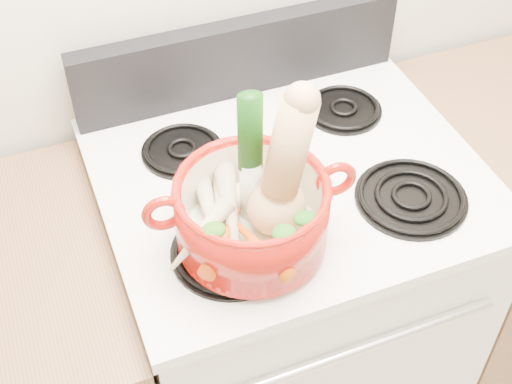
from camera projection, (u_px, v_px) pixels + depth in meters
name	position (u px, v px, depth m)	size (l,w,h in m)	color
stove_body	(284.00, 311.00, 1.82)	(0.76, 0.65, 0.92)	white
cooktop	(291.00, 177.00, 1.48)	(0.78, 0.67, 0.03)	white
control_backsplash	(239.00, 58.00, 1.60)	(0.76, 0.05, 0.18)	black
oven_handle	(358.00, 350.00, 1.37)	(0.02, 0.02, 0.60)	silver
burner_front_left	(231.00, 250.00, 1.31)	(0.22, 0.22, 0.02)	black
burner_front_right	(411.00, 196.00, 1.41)	(0.22, 0.22, 0.02)	black
burner_back_left	(182.00, 149.00, 1.51)	(0.17, 0.17, 0.02)	black
burner_back_right	(343.00, 108.00, 1.60)	(0.17, 0.17, 0.02)	black
dutch_oven	(252.00, 214.00, 1.27)	(0.28, 0.28, 0.14)	#9E120A
pot_handle_left	(164.00, 213.00, 1.21)	(0.08, 0.08, 0.02)	#9E120A
pot_handle_right	(336.00, 179.00, 1.26)	(0.08, 0.08, 0.02)	#9E120A
squash	(278.00, 170.00, 1.20)	(0.12, 0.12, 0.28)	tan
leek	(250.00, 157.00, 1.22)	(0.04, 0.04, 0.28)	silver
ginger	(244.00, 195.00, 1.33)	(0.08, 0.06, 0.04)	#D3BA82
parsnip_0	(222.00, 208.00, 1.30)	(0.04, 0.04, 0.22)	beige
parsnip_1	(211.00, 215.00, 1.28)	(0.04, 0.04, 0.18)	beige
parsnip_2	(230.00, 208.00, 1.28)	(0.05, 0.05, 0.21)	beige
parsnip_3	(200.00, 234.00, 1.23)	(0.04, 0.04, 0.16)	beige
carrot_0	(259.00, 248.00, 1.24)	(0.03, 0.03, 0.16)	#DD640B
carrot_1	(223.00, 243.00, 1.24)	(0.03, 0.03, 0.15)	red
carrot_2	(271.00, 223.00, 1.27)	(0.03, 0.03, 0.16)	#D4570A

